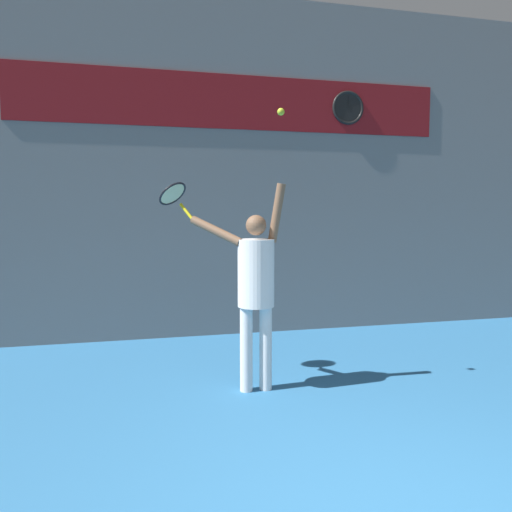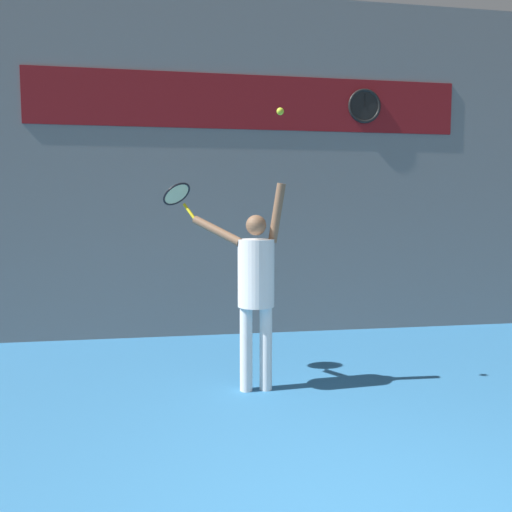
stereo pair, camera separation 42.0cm
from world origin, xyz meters
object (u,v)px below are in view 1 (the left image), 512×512
Objects in this scene: scoreboard_clock at (348,108)px; tennis_racket at (174,195)px; tennis_ball at (281,112)px; tennis_player at (255,282)px.

scoreboard_clock reaches higher than tennis_racket.
tennis_player is at bearing 148.32° from tennis_ball.
tennis_ball reaches higher than tennis_player.
scoreboard_clock is 3.66m from tennis_racket.
scoreboard_clock reaches higher than tennis_player.
scoreboard_clock is 3.17m from tennis_ball.
scoreboard_clock is 7.21× the size of tennis_ball.
tennis_player is 5.02× the size of tennis_racket.
tennis_racket is at bearing 145.25° from tennis_player.
tennis_player is (-2.06, -2.38, -2.32)m from scoreboard_clock.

